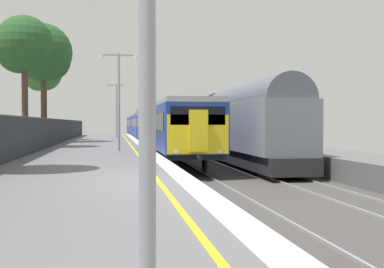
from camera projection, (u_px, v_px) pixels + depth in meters
ground at (270, 202)px, 12.77m from camera, size 17.40×110.00×1.21m
commuter_train_at_platform at (147, 125)px, 51.49m from camera, size 2.83×63.34×3.81m
freight_train_adjacent_track at (189, 123)px, 48.76m from camera, size 2.60×58.61×4.67m
signal_gantry at (144, 103)px, 33.92m from camera, size 1.10×0.24×4.71m
speed_limit_sign at (140, 122)px, 31.76m from camera, size 0.59×0.08×2.49m
platform_lamp_mid at (119, 93)px, 25.66m from camera, size 2.00×0.20×5.25m
platform_lamp_far at (117, 106)px, 47.52m from camera, size 2.00×0.20×5.39m
background_tree_centre at (42, 75)px, 42.89m from camera, size 3.33×3.12×7.56m
background_tree_right at (45, 55)px, 37.66m from camera, size 4.58×4.58×9.38m
background_tree_back at (23, 47)px, 29.32m from camera, size 3.49×3.49×8.12m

